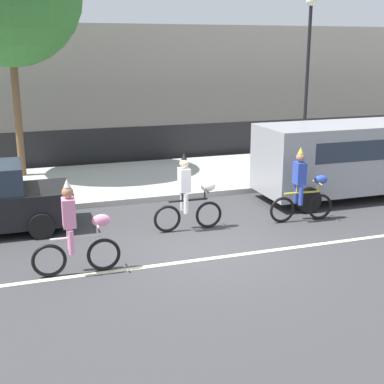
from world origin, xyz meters
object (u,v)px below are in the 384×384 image
object	(u,v)px
parked_van_grey	(346,155)
street_lamp_post	(308,56)
parade_cyclist_zebra	(189,197)
parade_cyclist_cobalt	(303,189)
pedestrian_onlooker	(306,148)
parade_cyclist_pink	(76,233)

from	to	relation	value
parked_van_grey	street_lamp_post	size ratio (longest dim) A/B	0.85
parade_cyclist_zebra	parked_van_grey	world-z (taller)	parked_van_grey
parade_cyclist_zebra	parade_cyclist_cobalt	bearing A→B (deg)	-5.03
parade_cyclist_zebra	street_lamp_post	bearing A→B (deg)	40.55
parade_cyclist_cobalt	pedestrian_onlooker	bearing A→B (deg)	58.59
parade_cyclist_pink	parked_van_grey	xyz separation A→B (m)	(8.12, 3.07, 0.44)
parade_cyclist_pink	parked_van_grey	size ratio (longest dim) A/B	0.38
parade_cyclist_pink	street_lamp_post	xyz separation A→B (m)	(9.06, 7.05, 3.15)
parade_cyclist_pink	pedestrian_onlooker	distance (m)	10.14
parked_van_grey	parade_cyclist_pink	bearing A→B (deg)	-159.26
parade_cyclist_pink	street_lamp_post	bearing A→B (deg)	37.90
parade_cyclist_zebra	parked_van_grey	bearing A→B (deg)	14.06
parade_cyclist_zebra	pedestrian_onlooker	size ratio (longest dim) A/B	1.19
parade_cyclist_pink	parade_cyclist_cobalt	xyz separation A→B (m)	(5.82, 1.50, 0.00)
pedestrian_onlooker	parked_van_grey	bearing A→B (deg)	-95.79
parade_cyclist_cobalt	pedestrian_onlooker	distance (m)	4.92
parade_cyclist_zebra	street_lamp_post	size ratio (longest dim) A/B	0.33
parade_cyclist_pink	parade_cyclist_zebra	world-z (taller)	same
parade_cyclist_zebra	parade_cyclist_cobalt	xyz separation A→B (m)	(2.95, -0.26, 0.00)
parked_van_grey	parade_cyclist_zebra	bearing A→B (deg)	-165.94
parked_van_grey	pedestrian_onlooker	world-z (taller)	parked_van_grey
parked_van_grey	pedestrian_onlooker	xyz separation A→B (m)	(0.27, 2.62, -0.27)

